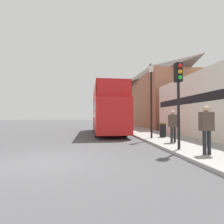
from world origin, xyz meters
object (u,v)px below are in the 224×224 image
Objects in this scene: tour_bus at (107,113)px; parked_car_ahead_of_bus at (107,123)px; lamp_post_second at (122,104)px; lamp_post_nearest at (151,86)px; litter_bin at (163,130)px; pedestrian_nearest at (206,125)px; pedestrian_second at (173,123)px; traffic_signal at (179,86)px.

tour_bus is 8.59m from parked_car_ahead_of_bus.
lamp_post_second is (2.24, 4.45, 1.29)m from tour_bus.
parked_car_ahead_of_bus is 0.86× the size of lamp_post_nearest.
parked_car_ahead_of_bus reaches higher than litter_bin.
lamp_post_second is (1.54, -4.02, 2.53)m from parked_car_ahead_of_bus.
pedestrian_nearest reaches higher than litter_bin.
litter_bin is at bearing -81.91° from lamp_post_second.
pedestrian_second is 2.71m from litter_bin.
lamp_post_nearest is at bearing 103.89° from pedestrian_second.
traffic_signal is at bearing 114.26° from pedestrian_nearest.
tour_bus is at bearing -116.74° from lamp_post_second.
traffic_signal is (1.63, -17.92, 2.28)m from parked_car_ahead_of_bus.
tour_bus is 2.29× the size of parked_car_ahead_of_bus.
lamp_post_nearest is at bearing 93.35° from pedestrian_nearest.
lamp_post_nearest reaches higher than tour_bus.
lamp_post_nearest is at bearing -88.26° from lamp_post_second.
parked_car_ahead_of_bus is 16.06m from pedestrian_second.
tour_bus is at bearing -92.14° from parked_car_ahead_of_bus.
tour_bus is 6.14m from lamp_post_nearest.
litter_bin is at bearing 83.02° from pedestrian_nearest.
pedestrian_second reaches higher than litter_bin.
lamp_post_nearest is at bearing -153.62° from litter_bin.
parked_car_ahead_of_bus is at bearing 95.20° from traffic_signal.
pedestrian_second is 3.26m from lamp_post_nearest.
parked_car_ahead_of_bus is at bearing 98.44° from pedestrian_second.
pedestrian_second is at bearing -86.06° from lamp_post_second.
traffic_signal is 3.82× the size of litter_bin.
lamp_post_second is (-0.30, 9.76, -0.46)m from lamp_post_nearest.
tour_bus is at bearing 103.89° from traffic_signal.
lamp_post_nearest is (2.54, -5.31, 1.74)m from tour_bus.
pedestrian_second is 2.78m from traffic_signal.
lamp_post_nearest is 1.17× the size of lamp_post_second.
litter_bin is (3.56, -4.80, -1.24)m from tour_bus.
pedestrian_nearest is at bearing -80.96° from parked_car_ahead_of_bus.
lamp_post_nearest reaches higher than litter_bin.
pedestrian_second is at bearing -76.11° from lamp_post_nearest.
traffic_signal is at bearing -104.71° from litter_bin.
lamp_post_second reaches higher than litter_bin.
pedestrian_second is at bearing -100.82° from litter_bin.
lamp_post_second reaches higher than parked_car_ahead_of_bus.
tour_bus reaches higher than litter_bin.
litter_bin is (1.32, -9.25, -2.53)m from lamp_post_second.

